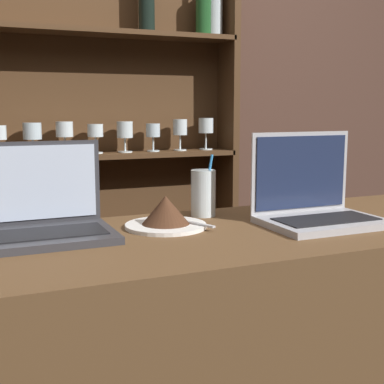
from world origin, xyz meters
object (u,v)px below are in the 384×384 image
(cake_plate, at_px, (166,214))
(water_glass, at_px, (203,193))
(laptop_near, at_px, (45,217))
(laptop_far, at_px, (315,203))

(cake_plate, distance_m, water_glass, 0.19)
(laptop_near, distance_m, laptop_far, 0.70)
(laptop_far, bearing_deg, cake_plate, 165.67)
(water_glass, bearing_deg, laptop_far, -40.15)
(laptop_near, xyz_separation_m, water_glass, (0.45, 0.07, 0.02))
(laptop_near, distance_m, water_glass, 0.46)
(laptop_far, distance_m, cake_plate, 0.40)
(laptop_near, height_order, water_glass, laptop_near)
(laptop_near, xyz_separation_m, laptop_far, (0.69, -0.13, 0.01))
(cake_plate, bearing_deg, laptop_far, -14.33)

